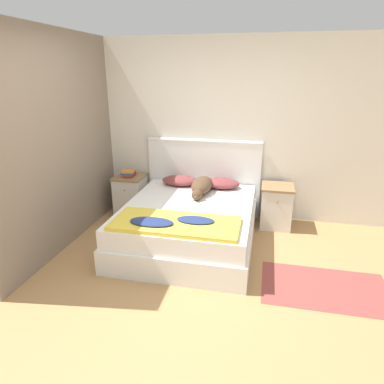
% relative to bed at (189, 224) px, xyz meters
% --- Properties ---
extents(ground_plane, '(16.00, 16.00, 0.00)m').
position_rel_bed_xyz_m(ground_plane, '(0.08, -1.07, -0.26)').
color(ground_plane, tan).
extents(wall_back, '(9.00, 0.06, 2.55)m').
position_rel_bed_xyz_m(wall_back, '(0.08, 1.06, 1.02)').
color(wall_back, silver).
rests_on(wall_back, ground_plane).
extents(wall_side_left, '(0.06, 3.10, 2.55)m').
position_rel_bed_xyz_m(wall_side_left, '(-1.50, -0.02, 1.02)').
color(wall_side_left, gray).
rests_on(wall_side_left, ground_plane).
extents(bed, '(1.60, 1.93, 0.52)m').
position_rel_bed_xyz_m(bed, '(0.00, 0.00, 0.00)').
color(bed, white).
rests_on(bed, ground_plane).
extents(headboard, '(1.68, 0.06, 1.16)m').
position_rel_bed_xyz_m(headboard, '(0.00, 0.99, 0.34)').
color(headboard, white).
rests_on(headboard, ground_plane).
extents(nightstand_left, '(0.44, 0.46, 0.60)m').
position_rel_bed_xyz_m(nightstand_left, '(-1.08, 0.75, 0.05)').
color(nightstand_left, silver).
rests_on(nightstand_left, ground_plane).
extents(nightstand_right, '(0.44, 0.46, 0.60)m').
position_rel_bed_xyz_m(nightstand_right, '(1.08, 0.75, 0.05)').
color(nightstand_right, silver).
rests_on(nightstand_right, ground_plane).
extents(pillow_left, '(0.53, 0.34, 0.13)m').
position_rel_bed_xyz_m(pillow_left, '(-0.30, 0.74, 0.33)').
color(pillow_left, brown).
rests_on(pillow_left, bed).
extents(pillow_right, '(0.53, 0.34, 0.13)m').
position_rel_bed_xyz_m(pillow_right, '(0.30, 0.74, 0.33)').
color(pillow_right, brown).
rests_on(pillow_right, bed).
extents(quilt, '(1.36, 0.60, 0.08)m').
position_rel_bed_xyz_m(quilt, '(-0.01, -0.62, 0.29)').
color(quilt, yellow).
rests_on(quilt, bed).
extents(dog, '(0.27, 0.82, 0.20)m').
position_rel_bed_xyz_m(dog, '(0.07, 0.49, 0.36)').
color(dog, brown).
rests_on(dog, bed).
extents(book_stack, '(0.18, 0.22, 0.09)m').
position_rel_bed_xyz_m(book_stack, '(-1.08, 0.73, 0.39)').
color(book_stack, '#337547').
rests_on(book_stack, nightstand_left).
extents(rug, '(1.26, 0.78, 0.00)m').
position_rel_bed_xyz_m(rug, '(1.57, -0.67, -0.25)').
color(rug, '#93423D').
rests_on(rug, ground_plane).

